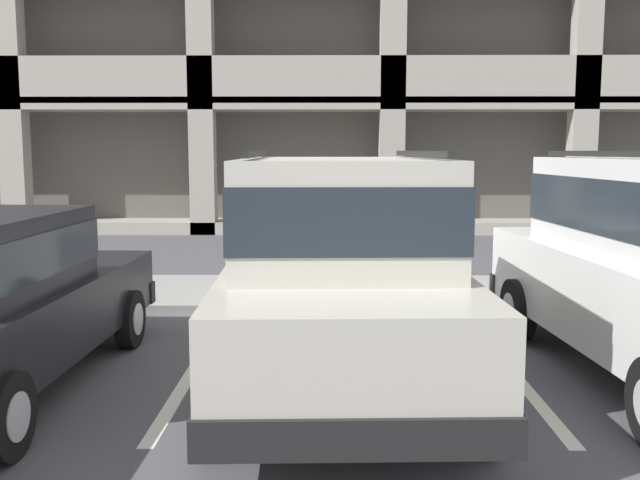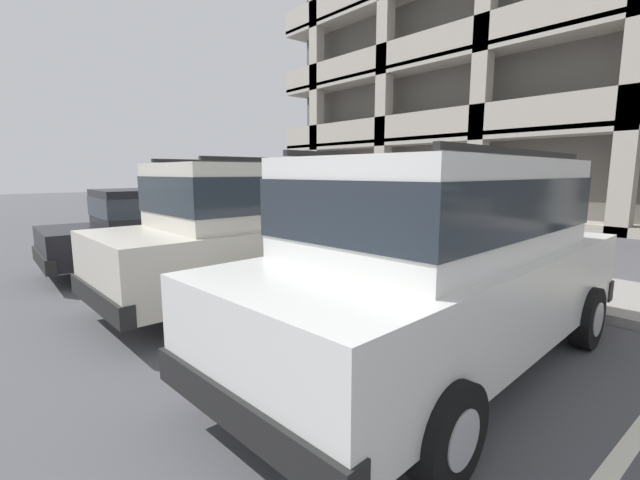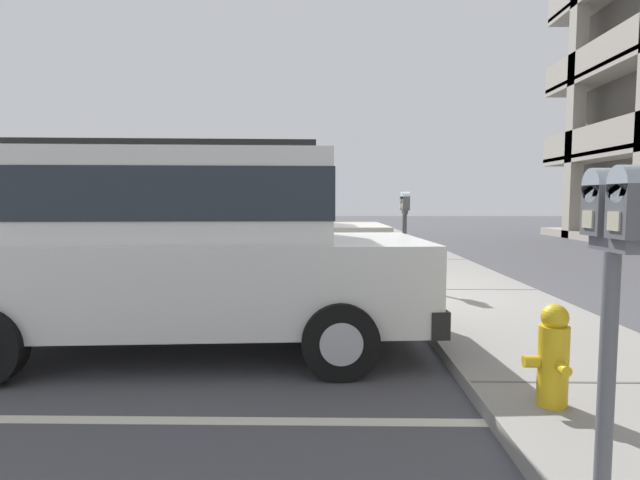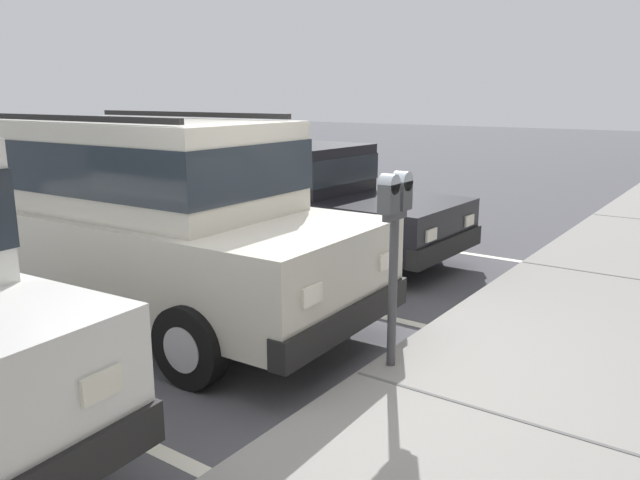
# 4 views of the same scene
# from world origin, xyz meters

# --- Properties ---
(ground_plane) EXTENTS (80.00, 80.00, 0.10)m
(ground_plane) POSITION_xyz_m (0.00, 0.00, -0.05)
(ground_plane) COLOR #4C4C51
(sidewalk) EXTENTS (40.00, 2.20, 0.12)m
(sidewalk) POSITION_xyz_m (0.00, 1.30, 0.06)
(sidewalk) COLOR gray
(sidewalk) RESTS_ON ground_plane
(parking_stall_lines) EXTENTS (11.99, 4.80, 0.01)m
(parking_stall_lines) POSITION_xyz_m (1.48, -1.40, 0.00)
(parking_stall_lines) COLOR silver
(parking_stall_lines) RESTS_ON ground_plane
(silver_suv) EXTENTS (2.13, 4.84, 2.03)m
(silver_suv) POSITION_xyz_m (-0.14, -2.36, 1.09)
(silver_suv) COLOR beige
(silver_suv) RESTS_ON ground_plane
(parking_meter_near) EXTENTS (0.35, 0.12, 1.53)m
(parking_meter_near) POSITION_xyz_m (-0.28, 0.35, 1.26)
(parking_meter_near) COLOR #47474C
(parking_meter_near) RESTS_ON sidewalk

